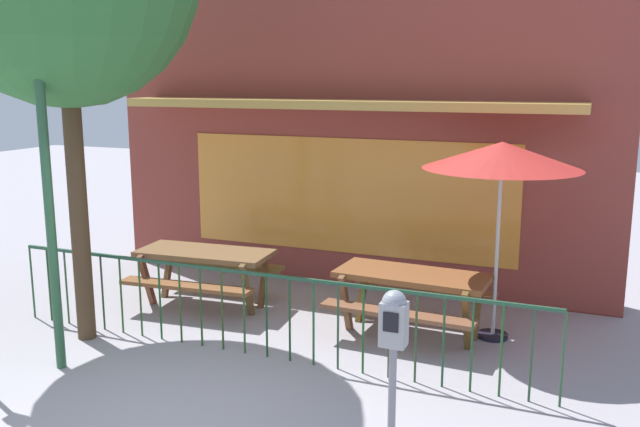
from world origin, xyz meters
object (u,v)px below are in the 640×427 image
(picnic_table_left, at_px, (205,262))
(picnic_table_right, at_px, (412,286))
(parking_meter_far, at_px, (393,342))
(patio_umbrella, at_px, (502,157))
(street_lamp, at_px, (42,121))

(picnic_table_left, relative_size, picnic_table_right, 1.02)
(picnic_table_left, distance_m, parking_meter_far, 4.95)
(picnic_table_left, distance_m, patio_umbrella, 4.12)
(picnic_table_left, bearing_deg, picnic_table_right, 0.46)
(picnic_table_right, xyz_separation_m, street_lamp, (-3.22, -2.36, 2.02))
(picnic_table_left, distance_m, picnic_table_right, 2.86)
(picnic_table_left, relative_size, parking_meter_far, 1.16)
(picnic_table_right, xyz_separation_m, parking_meter_far, (0.74, -3.36, 0.65))
(patio_umbrella, bearing_deg, parking_meter_far, -93.11)
(picnic_table_left, height_order, patio_umbrella, patio_umbrella)
(street_lamp, bearing_deg, picnic_table_right, 36.23)
(patio_umbrella, bearing_deg, picnic_table_left, -175.54)
(picnic_table_left, xyz_separation_m, parking_meter_far, (3.60, -3.34, 0.65))
(picnic_table_right, bearing_deg, picnic_table_left, -179.54)
(picnic_table_right, height_order, patio_umbrella, patio_umbrella)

